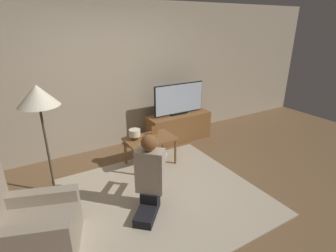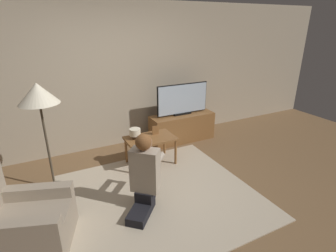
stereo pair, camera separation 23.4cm
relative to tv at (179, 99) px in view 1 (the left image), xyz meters
name	(u,v)px [view 1 (the left image)]	position (x,y,z in m)	size (l,w,h in m)	color
ground_plane	(163,197)	(-1.20, -1.49, -0.85)	(10.00, 10.00, 0.00)	brown
wall_back	(110,78)	(-1.20, 0.44, 0.45)	(10.00, 0.06, 2.60)	tan
rug	(163,196)	(-1.20, -1.49, -0.85)	(2.51, 2.35, 0.02)	#BCAD93
tv_stand	(179,127)	(0.00, 0.00, -0.58)	(1.28, 0.43, 0.55)	brown
tv	(179,99)	(0.00, 0.00, 0.00)	(1.07, 0.08, 0.61)	black
coffee_table	(150,141)	(-0.94, -0.61, -0.43)	(0.79, 0.50, 0.48)	brown
floor_lamp	(38,100)	(-2.46, -0.63, 0.49)	(0.50, 0.50, 1.53)	#4C4233
armchair	(27,231)	(-2.83, -1.61, -0.57)	(1.05, 0.95, 0.90)	gray
person_kneeling	(150,174)	(-1.46, -1.62, -0.34)	(0.73, 0.78, 1.01)	black
picture_frame	(155,130)	(-0.81, -0.52, -0.30)	(0.11, 0.01, 0.15)	brown
table_lamp	(135,133)	(-1.18, -0.53, -0.27)	(0.18, 0.18, 0.17)	#4C3823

